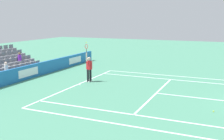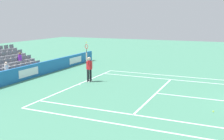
{
  "view_description": "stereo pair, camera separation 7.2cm",
  "coord_description": "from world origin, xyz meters",
  "views": [
    {
      "loc": [
        15.82,
        -2.37,
        4.49
      ],
      "look_at": [
        -0.52,
        -9.56,
        1.1
      ],
      "focal_mm": 44.16,
      "sensor_mm": 36.0,
      "label": 1
    },
    {
      "loc": [
        15.8,
        -2.3,
        4.49
      ],
      "look_at": [
        -0.52,
        -9.56,
        1.1
      ],
      "focal_mm": 44.16,
      "sensor_mm": 36.0,
      "label": 2
    }
  ],
  "objects": [
    {
      "name": "line_centre_service",
      "position": [
        0.0,
        -3.2,
        0.0
      ],
      "size": [
        0.1,
        6.4,
        0.01
      ],
      "primitive_type": "cube",
      "color": "white",
      "rests_on": "ground"
    },
    {
      "name": "tennis_player",
      "position": [
        -1.03,
        -11.56,
        0.99
      ],
      "size": [
        0.51,
        0.43,
        2.85
      ],
      "color": "black",
      "rests_on": "ground"
    },
    {
      "name": "line_singles_sideline_left",
      "position": [
        4.12,
        -5.95,
        0.0
      ],
      "size": [
        0.1,
        11.89,
        0.01
      ],
      "primitive_type": "cube",
      "color": "white",
      "rests_on": "ground"
    },
    {
      "name": "line_doubles_sideline_left",
      "position": [
        5.49,
        -5.95,
        0.0
      ],
      "size": [
        0.1,
        11.89,
        0.01
      ],
      "primitive_type": "cube",
      "color": "white",
      "rests_on": "ground"
    },
    {
      "name": "loose_tennis_ball",
      "position": [
        2.18,
        -2.99,
        0.03
      ],
      "size": [
        0.07,
        0.07,
        0.07
      ],
      "primitive_type": "sphere",
      "color": "#D1E533",
      "rests_on": "ground"
    },
    {
      "name": "line_centre_mark",
      "position": [
        0.0,
        -11.79,
        0.0
      ],
      "size": [
        0.1,
        0.2,
        0.01
      ],
      "primitive_type": "cube",
      "color": "white",
      "rests_on": "ground"
    },
    {
      "name": "sponsor_barrier",
      "position": [
        0.0,
        -16.21,
        0.51
      ],
      "size": [
        19.88,
        0.22,
        1.02
      ],
      "color": "#1E66AD",
      "rests_on": "ground"
    },
    {
      "name": "line_singles_sideline_right",
      "position": [
        -4.12,
        -5.95,
        0.0
      ],
      "size": [
        0.1,
        11.89,
        0.01
      ],
      "primitive_type": "cube",
      "color": "white",
      "rests_on": "ground"
    },
    {
      "name": "line_service",
      "position": [
        0.0,
        -6.4,
        0.0
      ],
      "size": [
        8.23,
        0.1,
        0.01
      ],
      "primitive_type": "cube",
      "color": "white",
      "rests_on": "ground"
    },
    {
      "name": "line_doubles_sideline_right",
      "position": [
        -5.49,
        -5.95,
        0.0
      ],
      "size": [
        0.1,
        11.89,
        0.01
      ],
      "primitive_type": "cube",
      "color": "white",
      "rests_on": "ground"
    },
    {
      "name": "line_baseline",
      "position": [
        0.0,
        -11.89,
        0.0
      ],
      "size": [
        10.97,
        0.1,
        0.01
      ],
      "primitive_type": "cube",
      "color": "white",
      "rests_on": "ground"
    }
  ]
}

